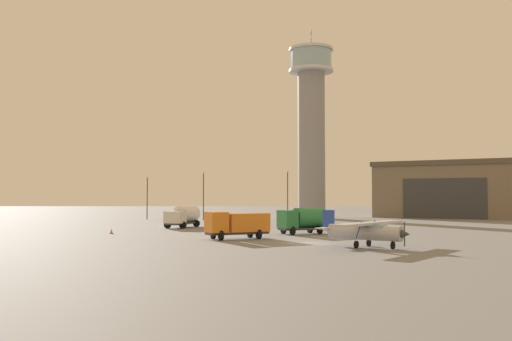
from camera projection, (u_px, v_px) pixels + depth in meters
ground_plane at (307, 243)px, 52.02m from camera, size 400.00×400.00×0.00m
control_tower at (311, 121)px, 113.48m from camera, size 9.05×9.05×38.69m
hangar at (454, 190)px, 119.58m from camera, size 37.47×35.27×11.60m
airplane_silver at (364, 230)px, 47.71m from camera, size 8.27×9.40×3.15m
truck_fuel_tanker_green at (303, 219)px, 64.87m from camera, size 6.02×4.59×3.04m
truck_fuel_tanker_white at (183, 216)px, 78.38m from camera, size 4.58×7.41×3.04m
truck_box_orange at (237, 224)px, 57.16m from camera, size 6.80×4.96×2.79m
light_post_west at (147, 193)px, 106.81m from camera, size 0.44×0.44×8.32m
light_post_east at (203, 191)px, 103.79m from camera, size 0.44×0.44×9.00m
light_post_centre at (288, 190)px, 105.72m from camera, size 0.44×0.44×9.33m
traffic_cone_near_left at (111, 231)px, 65.43m from camera, size 0.36×0.36×0.65m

